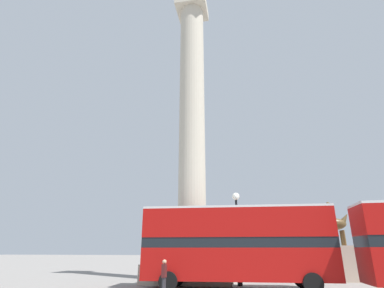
{
  "coord_description": "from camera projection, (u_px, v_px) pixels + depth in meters",
  "views": [
    {
      "loc": [
        4.0,
        -22.39,
        2.1
      ],
      "look_at": [
        0.0,
        0.0,
        10.13
      ],
      "focal_mm": 28.0,
      "sensor_mm": 36.0,
      "label": 1
    }
  ],
  "objects": [
    {
      "name": "bus_a",
      "position": [
        236.0,
        243.0,
        17.25
      ],
      "size": [
        10.69,
        3.19,
        4.46
      ],
      "rotation": [
        0.0,
        0.0,
        0.05
      ],
      "color": "#A80F0C",
      "rests_on": "ground_plane"
    },
    {
      "name": "monument_column",
      "position": [
        192.0,
        158.0,
        23.74
      ],
      "size": [
        5.88,
        5.88,
        25.66
      ],
      "color": "#BCB29E",
      "rests_on": "ground_plane"
    },
    {
      "name": "street_lamp",
      "position": [
        237.0,
        226.0,
        19.34
      ],
      "size": [
        0.49,
        0.49,
        5.69
      ],
      "color": "black",
      "rests_on": "ground_plane"
    },
    {
      "name": "equestrian_statue",
      "position": [
        336.0,
        257.0,
        21.52
      ],
      "size": [
        2.95,
        2.13,
        5.52
      ],
      "rotation": [
        0.0,
        0.0,
        0.03
      ],
      "color": "#BCB29E",
      "rests_on": "ground_plane"
    },
    {
      "name": "pedestrian_near_lamp",
      "position": [
        164.0,
        275.0,
        14.89
      ],
      "size": [
        0.21,
        0.43,
        1.62
      ],
      "rotation": [
        0.0,
        0.0,
        1.55
      ],
      "color": "#28282D",
      "rests_on": "ground_plane"
    },
    {
      "name": "ground_plane",
      "position": [
        192.0,
        282.0,
        20.75
      ],
      "size": [
        200.0,
        200.0,
        0.0
      ],
      "primitive_type": "plane",
      "color": "gray"
    }
  ]
}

